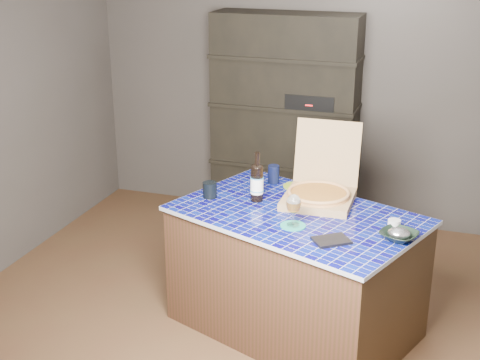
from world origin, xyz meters
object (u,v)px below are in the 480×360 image
(dvd_case, at_px, (331,240))
(pizza_box, at_px, (319,192))
(wine_glass, at_px, (294,205))
(mead_bottle, at_px, (257,182))
(bowl, at_px, (399,236))
(kitchen_island, at_px, (295,272))

(dvd_case, bearing_deg, pizza_box, 161.78)
(wine_glass, bearing_deg, mead_bottle, 135.34)
(wine_glass, distance_m, bowl, 0.61)
(wine_glass, distance_m, dvd_case, 0.31)
(bowl, bearing_deg, dvd_case, -157.53)
(pizza_box, distance_m, bowl, 0.68)
(dvd_case, height_order, bowl, bowl)
(pizza_box, relative_size, dvd_case, 2.71)
(mead_bottle, distance_m, bowl, 0.97)
(kitchen_island, relative_size, dvd_case, 8.70)
(kitchen_island, relative_size, wine_glass, 8.78)
(pizza_box, xyz_separation_m, mead_bottle, (-0.38, -0.11, 0.06))
(kitchen_island, xyz_separation_m, bowl, (0.62, -0.18, 0.42))
(mead_bottle, height_order, dvd_case, mead_bottle)
(wine_glass, xyz_separation_m, bowl, (0.60, 0.01, -0.11))
(kitchen_island, height_order, pizza_box, pizza_box)
(kitchen_island, xyz_separation_m, wine_glass, (0.02, -0.19, 0.53))
(kitchen_island, distance_m, wine_glass, 0.57)
(mead_bottle, relative_size, bowl, 1.61)
(dvd_case, bearing_deg, kitchen_island, -177.09)
(pizza_box, xyz_separation_m, dvd_case, (0.19, -0.56, -0.06))
(wine_glass, bearing_deg, pizza_box, 82.03)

